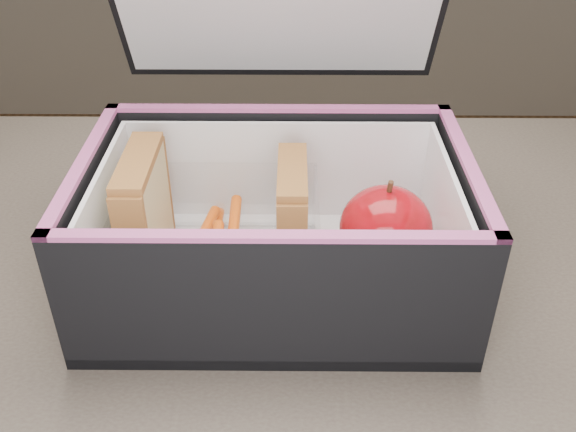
{
  "coord_description": "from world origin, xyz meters",
  "views": [
    {
      "loc": [
        -0.05,
        -0.39,
        1.12
      ],
      "look_at": [
        -0.05,
        0.07,
        0.81
      ],
      "focal_mm": 40.0,
      "sensor_mm": 36.0,
      "label": 1
    }
  ],
  "objects": [
    {
      "name": "red_apple",
      "position": [
        0.03,
        0.06,
        0.81
      ],
      "size": [
        0.09,
        0.09,
        0.08
      ],
      "rotation": [
        0.0,
        0.0,
        0.22
      ],
      "color": "maroon",
      "rests_on": "paper_napkin"
    },
    {
      "name": "plastic_tub",
      "position": [
        -0.11,
        0.07,
        0.8
      ],
      "size": [
        0.17,
        0.12,
        0.07
      ],
      "primitive_type": null,
      "color": "white",
      "rests_on": "lunch_bag"
    },
    {
      "name": "paper_napkin",
      "position": [
        0.03,
        0.07,
        0.77
      ],
      "size": [
        0.08,
        0.09,
        0.01
      ],
      "primitive_type": "cube",
      "rotation": [
        0.0,
        0.0,
        -0.21
      ],
      "color": "white",
      "rests_on": "lunch_bag"
    },
    {
      "name": "lunch_bag",
      "position": [
        -0.06,
        0.06,
        0.82
      ],
      "size": [
        0.32,
        0.31,
        0.3
      ],
      "color": "black",
      "rests_on": "kitchen_table"
    },
    {
      "name": "kitchen_table",
      "position": [
        0.0,
        0.0,
        0.66
      ],
      "size": [
        1.2,
        0.8,
        0.75
      ],
      "color": "#655B4E",
      "rests_on": "ground"
    },
    {
      "name": "sandwich_right",
      "position": [
        -0.05,
        0.07,
        0.82
      ],
      "size": [
        0.02,
        0.09,
        0.1
      ],
      "color": "tan",
      "rests_on": "plastic_tub"
    },
    {
      "name": "sandwich_left",
      "position": [
        -0.18,
        0.07,
        0.82
      ],
      "size": [
        0.03,
        0.09,
        0.11
      ],
      "color": "tan",
      "rests_on": "plastic_tub"
    },
    {
      "name": "carrot_sticks",
      "position": [
        -0.12,
        0.07,
        0.79
      ],
      "size": [
        0.05,
        0.14,
        0.03
      ],
      "color": "#E44100",
      "rests_on": "plastic_tub"
    }
  ]
}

